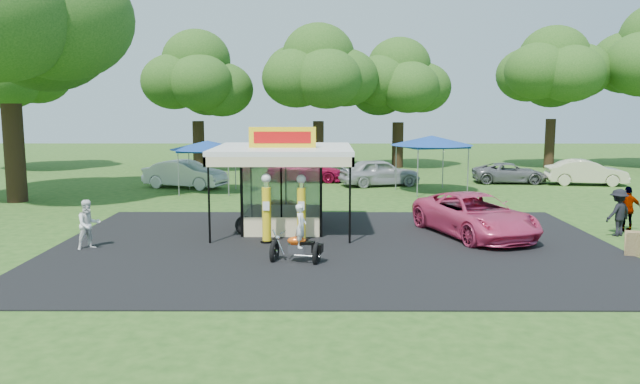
# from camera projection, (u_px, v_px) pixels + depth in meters

# --- Properties ---
(ground) EXTENTS (120.00, 120.00, 0.00)m
(ground) POSITION_uv_depth(u_px,v_px,m) (336.00, 261.00, 20.30)
(ground) COLOR #234816
(ground) RESTS_ON ground
(asphalt_apron) EXTENTS (20.00, 14.00, 0.04)m
(asphalt_apron) POSITION_uv_depth(u_px,v_px,m) (335.00, 246.00, 22.28)
(asphalt_apron) COLOR black
(asphalt_apron) RESTS_ON ground
(gas_station_kiosk) EXTENTS (5.40, 5.40, 4.18)m
(gas_station_kiosk) POSITION_uv_depth(u_px,v_px,m) (284.00, 186.00, 25.00)
(gas_station_kiosk) COLOR white
(gas_station_kiosk) RESTS_ON ground
(gas_pump_left) EXTENTS (0.48, 0.48, 2.58)m
(gas_pump_left) POSITION_uv_depth(u_px,v_px,m) (267.00, 210.00, 22.68)
(gas_pump_left) COLOR black
(gas_pump_left) RESTS_ON ground
(gas_pump_right) EXTENTS (0.47, 0.47, 2.51)m
(gas_pump_right) POSITION_uv_depth(u_px,v_px,m) (301.00, 210.00, 22.98)
(gas_pump_right) COLOR black
(gas_pump_right) RESTS_ON ground
(motorcycle) EXTENTS (1.75, 1.10, 1.99)m
(motorcycle) POSITION_uv_depth(u_px,v_px,m) (299.00, 239.00, 19.93)
(motorcycle) COLOR black
(motorcycle) RESTS_ON ground
(spare_tires) EXTENTS (0.96, 0.87, 0.78)m
(spare_tires) POSITION_uv_depth(u_px,v_px,m) (245.00, 226.00, 24.17)
(spare_tires) COLOR black
(spare_tires) RESTS_ON ground
(a_frame_sign) EXTENTS (0.52, 0.55, 0.86)m
(a_frame_sign) POSITION_uv_depth(u_px,v_px,m) (633.00, 244.00, 20.78)
(a_frame_sign) COLOR #593819
(a_frame_sign) RESTS_ON ground
(kiosk_car) EXTENTS (2.82, 1.13, 0.96)m
(kiosk_car) POSITION_uv_depth(u_px,v_px,m) (287.00, 209.00, 27.37)
(kiosk_car) COLOR yellow
(kiosk_car) RESTS_ON ground
(pink_sedan) EXTENTS (4.47, 6.48, 1.64)m
(pink_sedan) POSITION_uv_depth(u_px,v_px,m) (475.00, 215.00, 23.96)
(pink_sedan) COLOR #D23968
(pink_sedan) RESTS_ON ground
(spectator_west) EXTENTS (1.08, 1.07, 1.76)m
(spectator_west) POSITION_uv_depth(u_px,v_px,m) (89.00, 225.00, 21.80)
(spectator_west) COLOR white
(spectator_west) RESTS_ON ground
(spectator_east_a) EXTENTS (1.37, 1.16, 1.83)m
(spectator_east_a) POSITION_uv_depth(u_px,v_px,m) (618.00, 212.00, 24.03)
(spectator_east_a) COLOR black
(spectator_east_a) RESTS_ON ground
(spectator_east_b) EXTENTS (1.08, 0.49, 1.81)m
(spectator_east_b) POSITION_uv_depth(u_px,v_px,m) (628.00, 209.00, 24.88)
(spectator_east_b) COLOR gray
(spectator_east_b) RESTS_ON ground
(bg_car_a) EXTENTS (5.37, 3.28, 1.67)m
(bg_car_a) POSITION_uv_depth(u_px,v_px,m) (185.00, 174.00, 37.74)
(bg_car_a) COLOR silver
(bg_car_a) RESTS_ON ground
(bg_car_b) EXTENTS (5.31, 2.61, 1.48)m
(bg_car_b) POSITION_uv_depth(u_px,v_px,m) (305.00, 170.00, 40.80)
(bg_car_b) COLOR #A50C37
(bg_car_b) RESTS_ON ground
(bg_car_c) EXTENTS (5.31, 3.21, 1.69)m
(bg_car_c) POSITION_uv_depth(u_px,v_px,m) (380.00, 172.00, 38.67)
(bg_car_c) COLOR #AAAAAF
(bg_car_c) RESTS_ON ground
(bg_car_d) EXTENTS (4.81, 2.48, 1.30)m
(bg_car_d) POSITION_uv_depth(u_px,v_px,m) (510.00, 173.00, 40.03)
(bg_car_d) COLOR slate
(bg_car_d) RESTS_ON ground
(bg_car_e) EXTENTS (5.00, 2.34, 1.59)m
(bg_car_e) POSITION_uv_depth(u_px,v_px,m) (586.00, 172.00, 39.09)
(bg_car_e) COLOR beige
(bg_car_e) RESTS_ON ground
(tent_west) EXTENTS (4.27, 4.27, 2.99)m
(tent_west) POSITION_uv_depth(u_px,v_px,m) (207.00, 146.00, 35.55)
(tent_west) COLOR gray
(tent_west) RESTS_ON ground
(tent_east) EXTENTS (4.68, 4.68, 3.27)m
(tent_east) POSITION_uv_depth(u_px,v_px,m) (432.00, 141.00, 35.52)
(tent_east) COLOR gray
(tent_east) RESTS_ON ground
(oak_far_a) EXTENTS (9.29, 9.29, 11.01)m
(oak_far_a) POSITION_uv_depth(u_px,v_px,m) (11.00, 78.00, 46.92)
(oak_far_a) COLOR black
(oak_far_a) RESTS_ON ground
(oak_far_b) EXTENTS (8.70, 8.70, 10.37)m
(oak_far_b) POSITION_uv_depth(u_px,v_px,m) (197.00, 83.00, 47.14)
(oak_far_b) COLOR black
(oak_far_b) RESTS_ON ground
(oak_far_c) EXTENTS (9.06, 9.06, 10.68)m
(oak_far_c) POSITION_uv_depth(u_px,v_px,m) (318.00, 80.00, 45.97)
(oak_far_c) COLOR black
(oak_far_c) RESTS_ON ground
(oak_far_d) EXTENTS (8.39, 8.39, 9.99)m
(oak_far_d) POSITION_uv_depth(u_px,v_px,m) (399.00, 87.00, 49.00)
(oak_far_d) COLOR black
(oak_far_d) RESTS_ON ground
(oak_far_e) EXTENTS (9.05, 9.05, 10.78)m
(oak_far_e) POSITION_uv_depth(u_px,v_px,m) (553.00, 80.00, 48.31)
(oak_far_e) COLOR black
(oak_far_e) RESTS_ON ground
(oak_near) EXTENTS (13.05, 13.05, 15.03)m
(oak_near) POSITION_uv_depth(u_px,v_px,m) (5.00, 16.00, 31.22)
(oak_near) COLOR black
(oak_near) RESTS_ON ground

